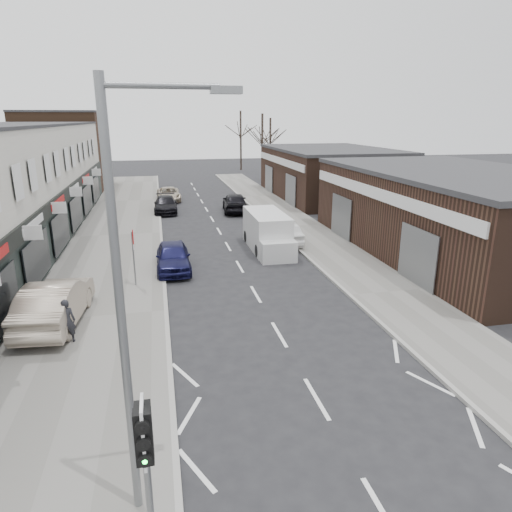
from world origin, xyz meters
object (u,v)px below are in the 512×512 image
traffic_light (145,446)px  white_van (267,232)px  warning_sign (133,241)px  street_lamp (130,291)px  parked_car_left_c (169,194)px  sedan_on_pavement (55,302)px  pedestrian (67,321)px  parked_car_left_b (166,205)px  parked_car_left_a (173,257)px  parked_car_right_b (235,202)px  parked_car_right_a (282,233)px

traffic_light → white_van: traffic_light is taller
warning_sign → street_lamp: bearing=-87.2°
white_van → street_lamp: bearing=-110.5°
traffic_light → parked_car_left_c: 37.08m
warning_sign → parked_car_left_c: (2.19, 22.99, -1.58)m
sedan_on_pavement → parked_car_left_c: bearing=-95.7°
traffic_light → parked_car_left_c: size_ratio=0.69×
street_lamp → pedestrian: (-2.70, 7.56, -3.72)m
traffic_light → pedestrian: size_ratio=2.00×
street_lamp → white_van: bearing=69.2°
sedan_on_pavement → parked_car_left_b: bearing=-97.3°
white_van → traffic_light: bearing=-109.0°
parked_car_left_a → parked_car_right_b: (5.60, 14.24, 0.09)m
street_lamp → parked_car_right_a: size_ratio=1.90×
sedan_on_pavement → warning_sign: bearing=-122.7°
parked_car_left_b → parked_car_right_a: bearing=-58.1°
parked_car_right_a → parked_car_right_b: size_ratio=0.89×
parked_car_left_b → parked_car_right_a: size_ratio=1.07×
traffic_light → pedestrian: traffic_light is taller
sedan_on_pavement → pedestrian: 1.80m
street_lamp → pedestrian: bearing=109.7°
traffic_light → warning_sign: 14.04m
street_lamp → parked_car_right_b: size_ratio=1.70×
warning_sign → pedestrian: warning_sign is taller
parked_car_right_b → traffic_light: bearing=83.3°
street_lamp → parked_car_left_c: 36.05m
traffic_light → parked_car_left_b: traffic_light is taller
traffic_light → street_lamp: 2.52m
warning_sign → parked_car_left_b: size_ratio=0.60×
pedestrian → parked_car_left_c: bearing=-102.5°
warning_sign → sedan_on_pavement: (-2.75, -3.57, -1.25)m
warning_sign → parked_car_right_b: bearing=65.8°
traffic_light → sedan_on_pavement: traffic_light is taller
sedan_on_pavement → parked_car_left_c: size_ratio=1.12×
street_lamp → parked_car_right_b: bearing=77.0°
street_lamp → parked_car_left_b: 30.49m
street_lamp → parked_car_left_b: street_lamp is taller
parked_car_left_c → parked_car_right_b: 8.38m
pedestrian → parked_car_left_c: pedestrian is taller
pedestrian → parked_car_left_c: 28.55m
white_van → parked_car_left_b: bearing=114.3°
parked_car_left_c → parked_car_right_b: parked_car_right_b is taller
parked_car_left_c → street_lamp: bearing=-93.6°
sedan_on_pavement → parked_car_right_a: 14.78m
warning_sign → parked_car_right_a: size_ratio=0.64×
street_lamp → warning_sign: (-0.63, 12.80, -2.42)m
parked_car_left_c → parked_car_right_b: (5.17, -6.59, 0.18)m
pedestrian → parked_car_left_b: (3.83, 22.65, -0.24)m
street_lamp → parked_car_left_a: bearing=85.7°
warning_sign → pedestrian: (-2.07, -5.24, -1.31)m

